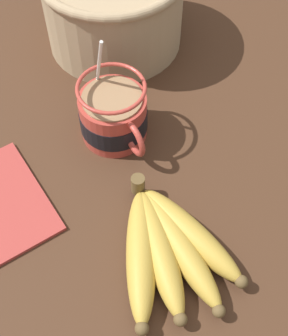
# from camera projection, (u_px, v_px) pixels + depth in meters

# --- Properties ---
(table) EXTENTS (1.29, 1.29, 0.03)m
(table) POSITION_uv_depth(u_px,v_px,m) (111.00, 161.00, 0.74)
(table) COLOR #422819
(table) RESTS_ON ground
(coffee_mug) EXTENTS (0.16, 0.11, 0.17)m
(coffee_mug) POSITION_uv_depth(u_px,v_px,m) (114.00, 116.00, 0.72)
(coffee_mug) COLOR #B23D33
(coffee_mug) RESTS_ON table
(banana_bunch) EXTENTS (0.22, 0.17, 0.04)m
(banana_bunch) POSITION_uv_depth(u_px,v_px,m) (167.00, 247.00, 0.62)
(banana_bunch) COLOR brown
(banana_bunch) RESTS_ON table
(woven_basket) EXTENTS (0.26, 0.26, 0.15)m
(woven_basket) POSITION_uv_depth(u_px,v_px,m) (113.00, 4.00, 0.82)
(woven_basket) COLOR tan
(woven_basket) RESTS_ON table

